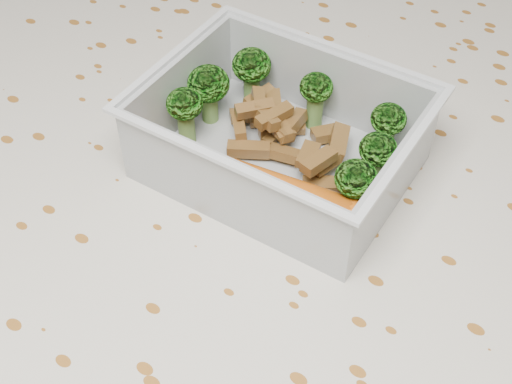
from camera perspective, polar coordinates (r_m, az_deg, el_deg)
The scene contains 6 objects.
dining_table at distance 0.50m, azimuth 0.58°, elevation -8.25°, with size 1.40×0.90×0.75m.
tablecloth at distance 0.46m, azimuth 0.63°, elevation -4.66°, with size 1.46×0.96×0.19m.
lunch_container at distance 0.44m, azimuth 1.96°, elevation 3.83°, with size 0.17×0.14×0.06m.
broccoli_florets at distance 0.45m, azimuth 2.39°, elevation 6.40°, with size 0.15×0.08×0.04m.
meat_pile at distance 0.46m, azimuth 2.20°, elevation 4.89°, with size 0.10×0.07×0.03m.
sausage at distance 0.42m, azimuth -0.06°, elevation 0.54°, with size 0.14×0.05×0.02m.
Camera 1 is at (0.16, -0.24, 1.08)m, focal length 50.00 mm.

